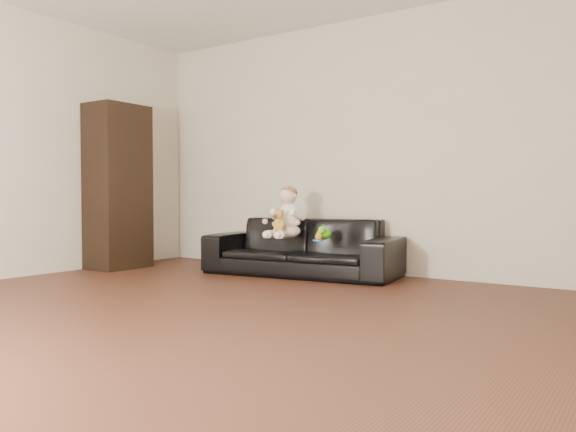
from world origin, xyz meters
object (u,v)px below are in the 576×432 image
Objects in this scene: teddy_bear at (279,221)px; toy_rattle at (319,237)px; cabinet at (118,187)px; toy_green at (324,234)px; toy_blue_disc at (318,240)px; baby at (287,215)px; sofa at (302,247)px.

teddy_bear is 0.43m from toy_rattle.
toy_green is at bearing 14.20° from cabinet.
toy_rattle is (0.40, 0.08, -0.14)m from teddy_bear.
toy_green is 2.32× the size of toy_rattle.
cabinet is 1.93m from teddy_bear.
cabinet is 2.38m from toy_blue_disc.
baby is 3.14× the size of toy_green.
baby is 0.44m from toy_green.
baby reaches higher than toy_rattle.
baby reaches higher than toy_green.
sofa is 0.35m from baby.
toy_rattle is at bearing -38.30° from sofa.
toy_green is 0.17m from toy_blue_disc.
cabinet reaches higher than teddy_bear.
toy_rattle is 0.72× the size of toy_blue_disc.
sofa is 11.70× the size of toy_green.
cabinet is 10.80× the size of toy_green.
sofa is at bearing 50.99° from teddy_bear.
toy_rattle is at bearing -8.11° from teddy_bear.
sofa is 0.38m from teddy_bear.
toy_blue_disc is at bearing -81.09° from toy_green.
toy_rattle is at bearing 112.66° from toy_blue_disc.
toy_rattle is 0.06m from toy_blue_disc.
baby is (-0.10, -0.11, 0.32)m from sofa.
teddy_bear is 3.21× the size of toy_rattle.
cabinet is 7.80× the size of teddy_bear.
toy_rattle is at bearing 11.61° from cabinet.
teddy_bear is 2.30× the size of toy_blue_disc.
teddy_bear reaches higher than toy_green.
toy_blue_disc is (0.43, -0.13, -0.22)m from baby.
toy_blue_disc is at bearing -42.78° from sofa.
teddy_bear is at bearing -168.90° from toy_rattle.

